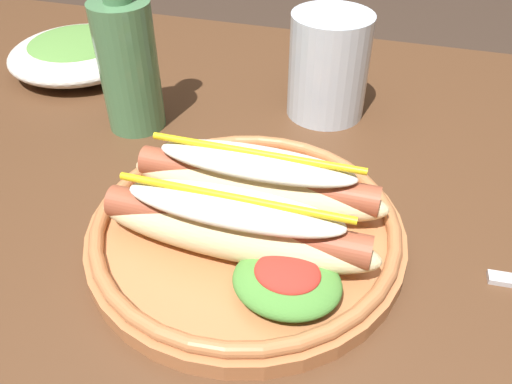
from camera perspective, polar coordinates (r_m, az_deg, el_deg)
name	(u,v)px	position (r m, az deg, el deg)	size (l,w,h in m)	color
dining_table	(307,285)	(0.54, 5.73, -10.22)	(1.39, 0.85, 0.74)	#51331E
hot_dog_plate	(248,220)	(0.43, -0.94, -3.12)	(0.27, 0.27, 0.08)	#B77042
water_cup	(328,66)	(0.60, 8.07, 13.73)	(0.09, 0.09, 0.12)	silver
glass_bottle	(127,56)	(0.58, -14.17, 14.43)	(0.06, 0.06, 0.23)	#4C7F51
side_bowl	(78,52)	(0.76, -19.18, 14.53)	(0.18, 0.18, 0.05)	silver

